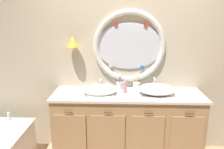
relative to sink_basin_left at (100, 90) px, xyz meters
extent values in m
cube|color=beige|center=(0.36, 0.35, 0.34)|extent=(6.40, 0.08, 2.60)
ellipsoid|color=silver|center=(0.37, 0.29, 0.51)|extent=(0.88, 0.02, 0.62)
torus|color=silver|center=(0.37, 0.29, 0.51)|extent=(0.96, 0.07, 0.96)
cube|color=orange|center=(0.82, 0.28, 0.50)|extent=(0.05, 0.01, 0.05)
cube|color=red|center=(0.58, 0.28, 0.78)|extent=(0.05, 0.01, 0.05)
cube|color=red|center=(0.20, 0.28, 0.79)|extent=(0.04, 0.01, 0.04)
cube|color=green|center=(-0.07, 0.28, 0.52)|extent=(0.05, 0.01, 0.05)
cube|color=silver|center=(0.13, 0.28, 0.25)|extent=(0.05, 0.01, 0.05)
cube|color=#2866B7|center=(0.55, 0.28, 0.23)|extent=(0.05, 0.01, 0.05)
cylinder|color=#4C3823|center=(-0.36, 0.26, 0.60)|extent=(0.02, 0.09, 0.02)
cone|color=gold|center=(-0.36, 0.21, 0.58)|extent=(0.17, 0.17, 0.14)
cube|color=tan|center=(0.35, 0.03, -0.52)|extent=(1.86, 0.56, 0.88)
cube|color=silver|center=(0.35, 0.03, -0.07)|extent=(1.90, 0.59, 0.03)
cube|color=silver|center=(0.35, 0.30, -0.14)|extent=(1.86, 0.02, 0.11)
cube|color=tan|center=(-0.34, -0.26, -0.57)|extent=(0.39, 0.02, 0.67)
cylinder|color=#422D1E|center=(-0.34, -0.27, -0.19)|extent=(0.10, 0.01, 0.01)
cube|color=tan|center=(0.12, -0.26, -0.57)|extent=(0.39, 0.02, 0.67)
cylinder|color=#422D1E|center=(0.12, -0.27, -0.19)|extent=(0.10, 0.01, 0.01)
cube|color=tan|center=(0.59, -0.26, -0.57)|extent=(0.39, 0.02, 0.67)
cylinder|color=#422D1E|center=(0.59, -0.27, -0.19)|extent=(0.10, 0.01, 0.01)
cube|color=tan|center=(1.05, -0.26, -0.57)|extent=(0.39, 0.02, 0.67)
cylinder|color=#422D1E|center=(1.05, -0.27, -0.19)|extent=(0.10, 0.01, 0.01)
cylinder|color=silver|center=(-1.23, 0.05, -0.40)|extent=(0.04, 0.04, 0.11)
ellipsoid|color=white|center=(0.00, 0.00, 0.00)|extent=(0.41, 0.26, 0.10)
torus|color=white|center=(0.00, 0.00, 0.00)|extent=(0.43, 0.43, 0.02)
cylinder|color=silver|center=(0.00, 0.00, 0.00)|extent=(0.03, 0.03, 0.01)
ellipsoid|color=white|center=(0.71, 0.00, 0.01)|extent=(0.43, 0.31, 0.13)
torus|color=white|center=(0.71, 0.00, 0.02)|extent=(0.45, 0.45, 0.02)
cylinder|color=silver|center=(0.71, 0.00, 0.02)|extent=(0.03, 0.03, 0.01)
cylinder|color=silver|center=(0.00, 0.23, -0.04)|extent=(0.05, 0.05, 0.02)
cylinder|color=silver|center=(0.00, 0.23, 0.02)|extent=(0.02, 0.02, 0.10)
sphere|color=silver|center=(0.00, 0.23, 0.07)|extent=(0.03, 0.03, 0.03)
cylinder|color=silver|center=(0.00, 0.19, 0.07)|extent=(0.02, 0.10, 0.02)
cylinder|color=silver|center=(-0.08, 0.23, -0.02)|extent=(0.04, 0.04, 0.06)
cylinder|color=silver|center=(0.08, 0.23, -0.02)|extent=(0.04, 0.04, 0.06)
cube|color=silver|center=(-0.08, 0.23, 0.01)|extent=(0.05, 0.01, 0.01)
cube|color=silver|center=(0.08, 0.23, 0.01)|extent=(0.05, 0.01, 0.01)
cylinder|color=silver|center=(0.71, 0.23, -0.04)|extent=(0.05, 0.05, 0.02)
cylinder|color=silver|center=(0.71, 0.23, 0.03)|extent=(0.02, 0.02, 0.13)
sphere|color=silver|center=(0.71, 0.23, 0.10)|extent=(0.03, 0.03, 0.03)
cylinder|color=silver|center=(0.71, 0.18, 0.10)|extent=(0.02, 0.11, 0.02)
cylinder|color=silver|center=(0.63, 0.23, -0.02)|extent=(0.04, 0.04, 0.06)
cylinder|color=silver|center=(0.79, 0.23, -0.02)|extent=(0.04, 0.04, 0.06)
cube|color=silver|center=(0.63, 0.23, 0.01)|extent=(0.05, 0.01, 0.01)
cube|color=silver|center=(0.79, 0.23, 0.01)|extent=(0.05, 0.01, 0.01)
cylinder|color=silver|center=(0.25, 0.21, -0.01)|extent=(0.09, 0.09, 0.09)
torus|color=silver|center=(0.25, 0.21, 0.03)|extent=(0.10, 0.10, 0.01)
cylinder|color=pink|center=(0.27, 0.21, 0.04)|extent=(0.03, 0.01, 0.17)
cube|color=white|center=(0.27, 0.21, 0.14)|extent=(0.02, 0.02, 0.02)
cylinder|color=blue|center=(0.25, 0.24, 0.05)|extent=(0.03, 0.03, 0.18)
cube|color=white|center=(0.25, 0.24, 0.15)|extent=(0.02, 0.02, 0.03)
cylinder|color=orange|center=(0.23, 0.21, 0.04)|extent=(0.02, 0.01, 0.15)
cube|color=white|center=(0.23, 0.21, 0.12)|extent=(0.01, 0.02, 0.02)
cylinder|color=blue|center=(0.25, 0.20, 0.04)|extent=(0.03, 0.03, 0.16)
cube|color=white|center=(0.25, 0.20, 0.13)|extent=(0.02, 0.02, 0.03)
cylinder|color=white|center=(0.47, 0.22, -0.01)|extent=(0.09, 0.09, 0.09)
torus|color=white|center=(0.47, 0.22, 0.03)|extent=(0.10, 0.10, 0.01)
cylinder|color=orange|center=(0.49, 0.22, 0.05)|extent=(0.02, 0.03, 0.18)
cube|color=white|center=(0.49, 0.22, 0.15)|extent=(0.02, 0.01, 0.03)
cylinder|color=orange|center=(0.46, 0.22, 0.04)|extent=(0.03, 0.01, 0.16)
cube|color=white|center=(0.46, 0.22, 0.13)|extent=(0.02, 0.02, 0.02)
cylinder|color=pink|center=(0.32, 0.04, 0.01)|extent=(0.05, 0.05, 0.13)
cylinder|color=silver|center=(0.32, 0.04, 0.09)|extent=(0.03, 0.03, 0.02)
cylinder|color=silver|center=(0.32, 0.03, 0.11)|extent=(0.01, 0.04, 0.01)
cube|color=white|center=(1.09, 0.00, -0.04)|extent=(0.18, 0.10, 0.02)
cube|color=white|center=(1.09, 0.00, -0.02)|extent=(0.17, 0.10, 0.02)
camera|label=1|loc=(0.25, -2.68, 0.89)|focal=36.06mm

